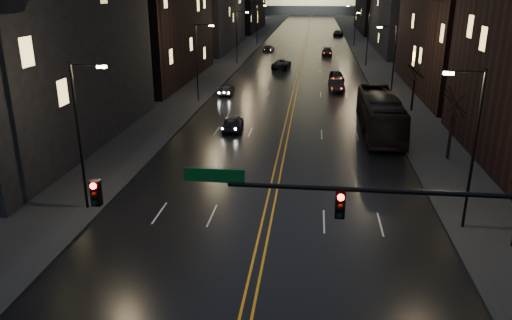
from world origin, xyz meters
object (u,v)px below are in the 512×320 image
(bus, at_px, (380,114))
(oncoming_car_a, at_px, (233,122))
(receding_car_a, at_px, (336,85))
(traffic_signal, at_px, (409,221))
(oncoming_car_b, at_px, (227,90))

(bus, relative_size, oncoming_car_a, 2.97)
(oncoming_car_a, height_order, receding_car_a, oncoming_car_a)
(traffic_signal, relative_size, oncoming_car_a, 3.89)
(receding_car_a, bearing_deg, oncoming_car_b, -169.97)
(oncoming_car_b, bearing_deg, oncoming_car_a, 100.83)
(traffic_signal, bearing_deg, receding_car_a, 90.70)
(traffic_signal, height_order, bus, traffic_signal)
(oncoming_car_a, distance_m, oncoming_car_b, 16.06)
(traffic_signal, xyz_separation_m, receding_car_a, (-0.59, 48.39, -4.35))
(oncoming_car_a, bearing_deg, traffic_signal, 108.56)
(bus, bearing_deg, traffic_signal, -95.51)
(traffic_signal, xyz_separation_m, oncoming_car_a, (-10.97, 28.62, -4.35))
(oncoming_car_b, relative_size, receding_car_a, 0.88)
(traffic_signal, height_order, oncoming_car_a, traffic_signal)
(oncoming_car_b, distance_m, receding_car_a, 14.25)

